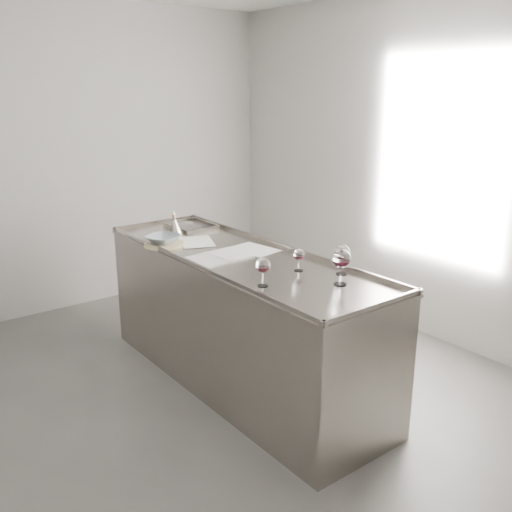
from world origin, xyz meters
TOP-DOWN VIEW (x-y plane):
  - room_shell at (0.00, 0.00)m, footprint 4.54×5.04m
  - counter at (0.50, 0.30)m, footprint 0.77×2.42m
  - wine_glass_left at (0.26, -0.26)m, footprint 0.09×0.09m
  - wine_glass_middle at (0.63, -0.51)m, footprint 0.11×0.11m
  - wine_glass_right at (0.77, -0.38)m, footprint 0.10×0.10m
  - wine_glass_small at (0.61, -0.17)m, footprint 0.07×0.07m
  - notebook at (0.36, 0.36)m, footprint 0.43×0.32m
  - loose_paper_top at (0.68, 0.38)m, footprint 0.28×0.37m
  - loose_paper_under at (0.47, 0.79)m, footprint 0.34×0.40m
  - trivet at (0.23, 0.86)m, footprint 0.36×0.36m
  - ceramic_bowl at (0.23, 0.86)m, footprint 0.30×0.30m
  - wine_funnel at (0.45, 1.10)m, footprint 0.13×0.13m

SIDE VIEW (x-z plane):
  - counter at x=0.50m, z-range -0.01..0.96m
  - loose_paper_top at x=0.68m, z-range 0.94..0.94m
  - loose_paper_under at x=0.47m, z-range 0.94..0.95m
  - notebook at x=0.36m, z-range 0.94..0.95m
  - trivet at x=0.23m, z-range 0.94..0.96m
  - ceramic_bowl at x=0.23m, z-range 0.96..1.02m
  - wine_funnel at x=0.45m, z-range 0.90..1.10m
  - wine_glass_small at x=0.61m, z-range 0.97..1.11m
  - wine_glass_left at x=0.26m, z-range 0.98..1.15m
  - wine_glass_right at x=0.77m, z-range 0.98..1.17m
  - wine_glass_middle at x=0.63m, z-range 0.98..1.20m
  - room_shell at x=0.00m, z-range -0.02..2.82m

